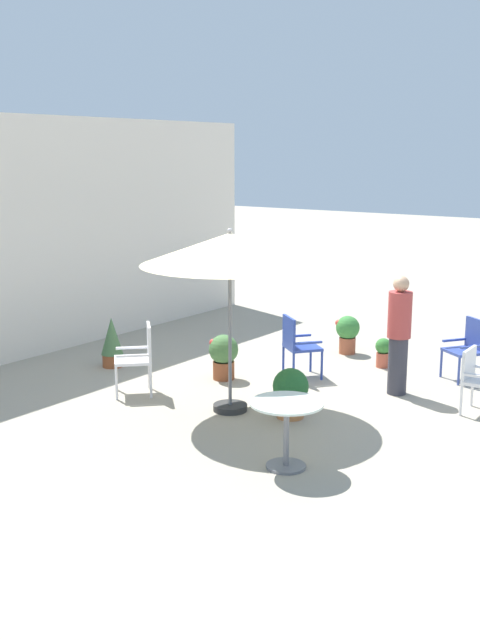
{
  "coord_description": "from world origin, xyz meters",
  "views": [
    {
      "loc": [
        -8.04,
        -5.65,
        3.26
      ],
      "look_at": [
        0.0,
        0.29,
        1.07
      ],
      "focal_mm": 43.26,
      "sensor_mm": 36.0,
      "label": 1
    }
  ],
  "objects_px": {
    "cafe_table_0": "(286,422)",
    "potted_plant_0": "(383,351)",
    "patio_chair_3": "(297,342)",
    "patio_umbrella_0": "(230,250)",
    "patio_chair_0": "(468,345)",
    "potted_plant_2": "(291,391)",
    "potted_plant_4": "(223,354)",
    "patio_chair_1": "(478,376)",
    "potted_plant_1": "(348,332)",
    "standing_person": "(399,334)",
    "patio_chair_2": "(139,354)",
    "potted_plant_3": "(112,342)"
  },
  "relations": [
    {
      "from": "patio_umbrella_0",
      "to": "patio_chair_0",
      "type": "distance_m",
      "value": 4.02
    },
    {
      "from": "patio_chair_0",
      "to": "potted_plant_3",
      "type": "bearing_deg",
      "value": 119.24
    },
    {
      "from": "cafe_table_0",
      "to": "standing_person",
      "type": "relative_size",
      "value": 0.47
    },
    {
      "from": "patio_chair_0",
      "to": "potted_plant_0",
      "type": "xyz_separation_m",
      "value": [
        -0.14,
        1.27,
        -0.26
      ]
    },
    {
      "from": "cafe_table_0",
      "to": "patio_chair_2",
      "type": "height_order",
      "value": "patio_chair_2"
    },
    {
      "from": "patio_chair_3",
      "to": "potted_plant_0",
      "type": "xyz_separation_m",
      "value": [
        1.26,
        -0.77,
        -0.28
      ]
    },
    {
      "from": "cafe_table_0",
      "to": "potted_plant_1",
      "type": "relative_size",
      "value": 1.22
    },
    {
      "from": "patio_chair_2",
      "to": "patio_umbrella_0",
      "type": "bearing_deg",
      "value": -82.95
    },
    {
      "from": "standing_person",
      "to": "potted_plant_3",
      "type": "bearing_deg",
      "value": 108.27
    },
    {
      "from": "potted_plant_0",
      "to": "potted_plant_1",
      "type": "xyz_separation_m",
      "value": [
        0.4,
        0.84,
        0.11
      ]
    },
    {
      "from": "cafe_table_0",
      "to": "patio_chair_3",
      "type": "bearing_deg",
      "value": 30.42
    },
    {
      "from": "patio_umbrella_0",
      "to": "potted_plant_4",
      "type": "height_order",
      "value": "patio_umbrella_0"
    },
    {
      "from": "patio_chair_1",
      "to": "potted_plant_1",
      "type": "height_order",
      "value": "patio_chair_1"
    },
    {
      "from": "potted_plant_0",
      "to": "potted_plant_1",
      "type": "height_order",
      "value": "potted_plant_1"
    },
    {
      "from": "cafe_table_0",
      "to": "patio_chair_2",
      "type": "relative_size",
      "value": 0.79
    },
    {
      "from": "potted_plant_4",
      "to": "patio_chair_1",
      "type": "bearing_deg",
      "value": -78.1
    },
    {
      "from": "potted_plant_3",
      "to": "standing_person",
      "type": "bearing_deg",
      "value": -71.73
    },
    {
      "from": "patio_chair_0",
      "to": "potted_plant_3",
      "type": "relative_size",
      "value": 1.15
    },
    {
      "from": "patio_chair_3",
      "to": "standing_person",
      "type": "distance_m",
      "value": 1.56
    },
    {
      "from": "cafe_table_0",
      "to": "potted_plant_0",
      "type": "xyz_separation_m",
      "value": [
        4.14,
        0.92,
        -0.26
      ]
    },
    {
      "from": "patio_umbrella_0",
      "to": "potted_plant_0",
      "type": "bearing_deg",
      "value": -12.35
    },
    {
      "from": "patio_umbrella_0",
      "to": "patio_chair_2",
      "type": "distance_m",
      "value": 2.08
    },
    {
      "from": "patio_chair_1",
      "to": "potted_plant_1",
      "type": "bearing_deg",
      "value": 59.35
    },
    {
      "from": "patio_umbrella_0",
      "to": "patio_chair_3",
      "type": "height_order",
      "value": "patio_umbrella_0"
    },
    {
      "from": "potted_plant_0",
      "to": "standing_person",
      "type": "xyz_separation_m",
      "value": [
        -1.1,
        -0.75,
        0.59
      ]
    },
    {
      "from": "standing_person",
      "to": "potted_plant_2",
      "type": "bearing_deg",
      "value": 159.08
    },
    {
      "from": "potted_plant_4",
      "to": "potted_plant_0",
      "type": "bearing_deg",
      "value": -38.98
    },
    {
      "from": "potted_plant_2",
      "to": "potted_plant_4",
      "type": "height_order",
      "value": "potted_plant_4"
    },
    {
      "from": "patio_chair_1",
      "to": "potted_plant_1",
      "type": "xyz_separation_m",
      "value": [
        1.63,
        2.75,
        -0.12
      ]
    },
    {
      "from": "patio_umbrella_0",
      "to": "potted_plant_2",
      "type": "relative_size",
      "value": 3.7
    },
    {
      "from": "potted_plant_1",
      "to": "potted_plant_3",
      "type": "bearing_deg",
      "value": 138.54
    },
    {
      "from": "patio_umbrella_0",
      "to": "potted_plant_0",
      "type": "distance_m",
      "value": 3.59
    },
    {
      "from": "patio_chair_1",
      "to": "potted_plant_0",
      "type": "height_order",
      "value": "patio_chair_1"
    },
    {
      "from": "patio_chair_1",
      "to": "patio_chair_2",
      "type": "xyz_separation_m",
      "value": [
        -1.97,
        3.99,
        0.08
      ]
    },
    {
      "from": "patio_chair_0",
      "to": "patio_chair_2",
      "type": "relative_size",
      "value": 0.92
    },
    {
      "from": "potted_plant_0",
      "to": "potted_plant_4",
      "type": "bearing_deg",
      "value": 141.02
    },
    {
      "from": "cafe_table_0",
      "to": "potted_plant_1",
      "type": "height_order",
      "value": "cafe_table_0"
    },
    {
      "from": "potted_plant_3",
      "to": "potted_plant_4",
      "type": "xyz_separation_m",
      "value": [
        0.5,
        -1.78,
        -0.02
      ]
    },
    {
      "from": "potted_plant_0",
      "to": "potted_plant_3",
      "type": "distance_m",
      "value": 4.18
    },
    {
      "from": "cafe_table_0",
      "to": "patio_chair_1",
      "type": "bearing_deg",
      "value": -18.78
    },
    {
      "from": "standing_person",
      "to": "patio_chair_3",
      "type": "bearing_deg",
      "value": 95.93
    },
    {
      "from": "cafe_table_0",
      "to": "patio_chair_3",
      "type": "relative_size",
      "value": 0.84
    },
    {
      "from": "potted_plant_4",
      "to": "patio_chair_3",
      "type": "bearing_deg",
      "value": -49.26
    },
    {
      "from": "patio_chair_0",
      "to": "potted_plant_4",
      "type": "relative_size",
      "value": 1.35
    },
    {
      "from": "potted_plant_1",
      "to": "standing_person",
      "type": "bearing_deg",
      "value": -133.33
    },
    {
      "from": "cafe_table_0",
      "to": "potted_plant_3",
      "type": "xyz_separation_m",
      "value": [
        1.67,
        4.29,
        -0.11
      ]
    },
    {
      "from": "patio_chair_2",
      "to": "potted_plant_3",
      "type": "xyz_separation_m",
      "value": [
        0.74,
        1.29,
        -0.16
      ]
    },
    {
      "from": "patio_chair_3",
      "to": "potted_plant_3",
      "type": "distance_m",
      "value": 2.87
    },
    {
      "from": "patio_chair_0",
      "to": "potted_plant_0",
      "type": "height_order",
      "value": "patio_chair_0"
    },
    {
      "from": "potted_plant_3",
      "to": "potted_plant_2",
      "type": "bearing_deg",
      "value": -95.34
    }
  ]
}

